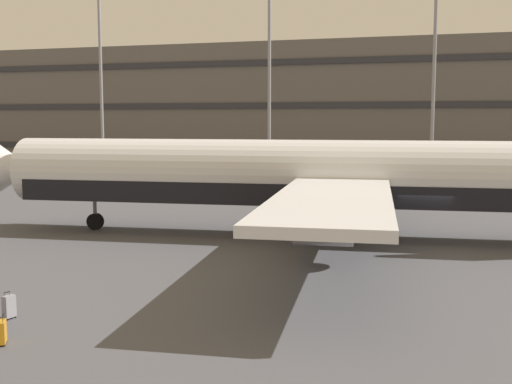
# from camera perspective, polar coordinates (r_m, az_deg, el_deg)

# --- Properties ---
(ground_plane) EXTENTS (600.00, 600.00, 0.00)m
(ground_plane) POSITION_cam_1_polar(r_m,az_deg,el_deg) (31.93, 15.03, -4.59)
(ground_plane) COLOR #4C4C51
(terminal_structure) EXTENTS (132.34, 19.23, 15.33)m
(terminal_structure) POSITION_cam_1_polar(r_m,az_deg,el_deg) (83.53, 16.25, 7.48)
(terminal_structure) COLOR #605B56
(terminal_structure) RESTS_ON ground_plane
(airliner) EXTENTS (38.86, 31.58, 10.20)m
(airliner) POSITION_cam_1_polar(r_m,az_deg,el_deg) (32.33, 6.92, 1.33)
(airliner) COLOR silver
(airliner) RESTS_ON ground_plane
(light_mast_far_left) EXTENTS (1.80, 0.50, 23.60)m
(light_mast_far_left) POSITION_cam_1_polar(r_m,az_deg,el_deg) (77.20, -13.89, 11.99)
(light_mast_far_left) COLOR gray
(light_mast_far_left) RESTS_ON ground_plane
(light_mast_left) EXTENTS (1.80, 0.50, 23.22)m
(light_mast_left) POSITION_cam_1_polar(r_m,az_deg,el_deg) (69.22, 1.22, 12.65)
(light_mast_left) COLOR gray
(light_mast_left) RESTS_ON ground_plane
(light_mast_center_left) EXTENTS (1.80, 0.50, 22.15)m
(light_mast_center_left) POSITION_cam_1_polar(r_m,az_deg,el_deg) (66.71, 15.84, 12.16)
(light_mast_center_left) COLOR gray
(light_mast_center_left) RESTS_ON ground_plane
(suitcase_scuffed) EXTENTS (0.31, 0.41, 0.83)m
(suitcase_scuffed) POSITION_cam_1_polar(r_m,az_deg,el_deg) (21.02, -21.43, -9.60)
(suitcase_scuffed) COLOR gray
(suitcase_scuffed) RESTS_ON ground_plane
(suitcase_orange) EXTENTS (0.44, 0.51, 0.83)m
(suitcase_orange) POSITION_cam_1_polar(r_m,az_deg,el_deg) (18.83, -22.07, -11.64)
(suitcase_orange) COLOR orange
(suitcase_orange) RESTS_ON ground_plane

